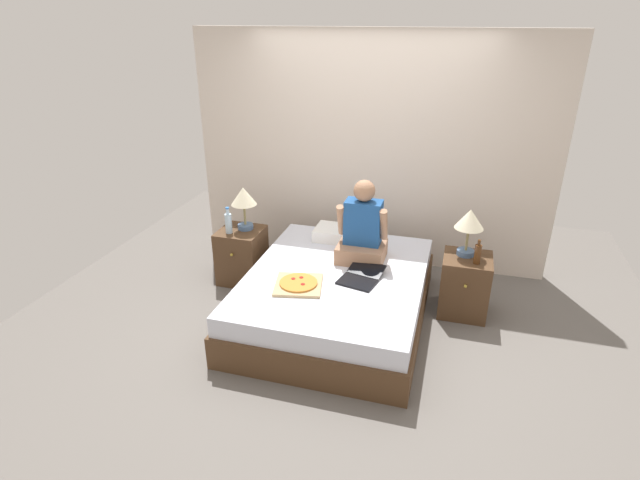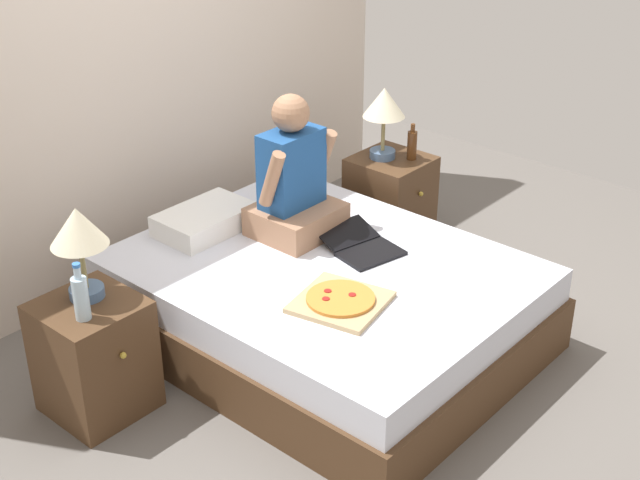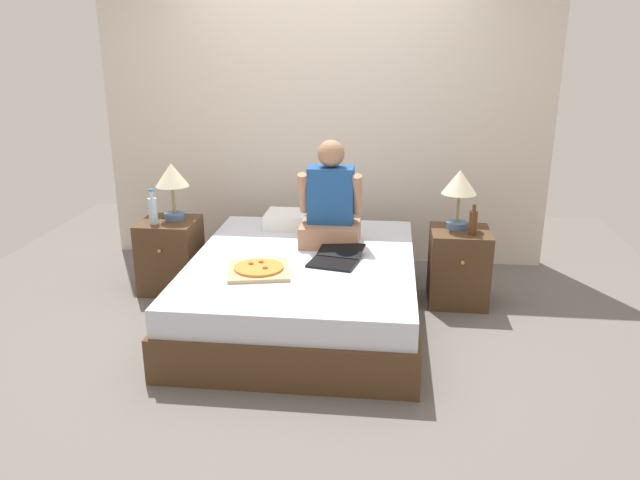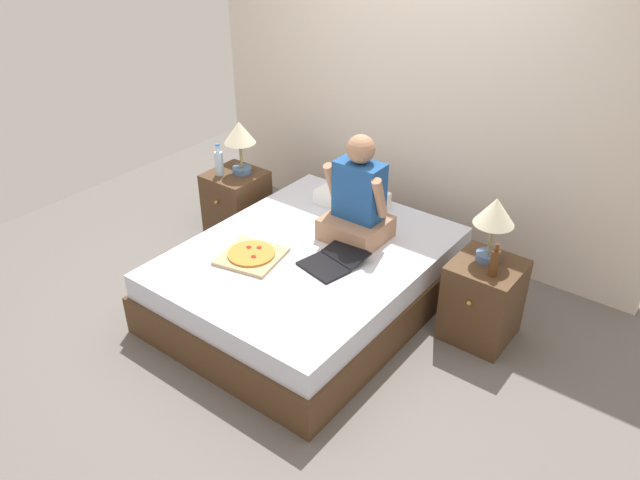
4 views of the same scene
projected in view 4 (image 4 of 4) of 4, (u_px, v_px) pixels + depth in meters
ground_plane at (309, 304)px, 4.63m from camera, size 5.92×5.92×0.00m
wall_back at (416, 93)px, 4.92m from camera, size 3.92×0.12×2.50m
bed at (309, 278)px, 4.51m from camera, size 1.61×2.04×0.47m
nightstand_left at (237, 204)px, 5.37m from camera, size 0.44×0.47×0.58m
lamp_on_left_nightstand at (240, 136)px, 5.06m from camera, size 0.26×0.26×0.45m
water_bottle at (219, 162)px, 5.14m from camera, size 0.07×0.07×0.28m
nightstand_right at (482, 300)px, 4.18m from camera, size 0.44×0.47×0.58m
lamp_on_right_nightstand at (495, 216)px, 3.92m from camera, size 0.26×0.26×0.45m
beer_bottle at (494, 262)px, 3.88m from camera, size 0.06×0.06×0.23m
pillow at (352, 198)px, 4.93m from camera, size 0.52×0.34×0.12m
person_seated at (358, 201)px, 4.40m from camera, size 0.47×0.40×0.78m
laptop at (331, 262)px, 4.21m from camera, size 0.40×0.47×0.07m
pizza_box at (251, 255)px, 4.29m from camera, size 0.48×0.48×0.04m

